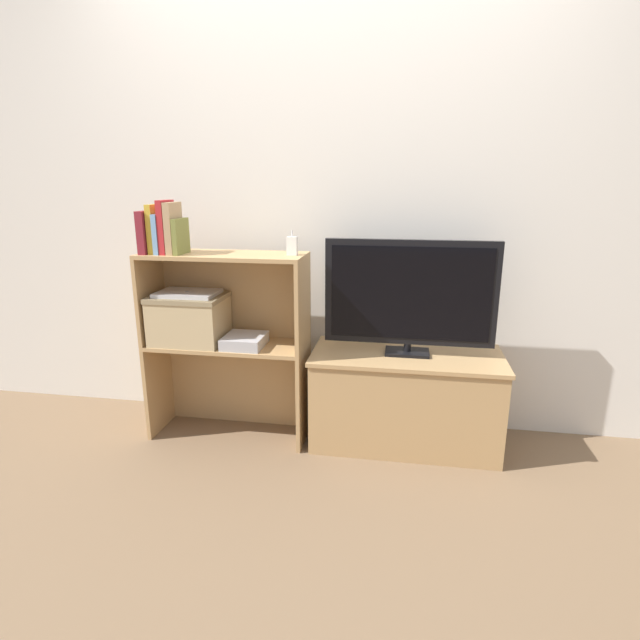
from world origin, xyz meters
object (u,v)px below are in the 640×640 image
object	(u,v)px
book_crimson	(166,227)
book_olive	(181,236)
tv	(410,295)
book_maroon	(148,232)
magazine_stack	(245,341)
tv_stand	(405,398)
laptop	(188,293)
book_skyblue	(161,234)
storage_basket_left	(189,317)
baby_monitor	(292,246)
book_tan	(173,228)
book_mustard	(155,229)

from	to	relation	value
book_crimson	book_olive	distance (m)	0.08
tv	book_maroon	distance (m)	1.33
book_crimson	magazine_stack	bearing A→B (deg)	2.16
tv	tv_stand	bearing A→B (deg)	90.00
book_olive	laptop	distance (m)	0.30
book_maroon	book_olive	xyz separation A→B (m)	(0.17, 0.00, -0.02)
magazine_stack	book_maroon	bearing A→B (deg)	-178.31
book_maroon	book_skyblue	xyz separation A→B (m)	(0.07, 0.00, -0.01)
book_crimson	storage_basket_left	bearing A→B (deg)	27.70
book_olive	laptop	world-z (taller)	book_olive
book_crimson	baby_monitor	distance (m)	0.63
magazine_stack	baby_monitor	bearing A→B (deg)	8.62
book_maroon	baby_monitor	distance (m)	0.73
magazine_stack	laptop	bearing A→B (deg)	175.71
tv	book_maroon	bearing A→B (deg)	-174.89
book_maroon	baby_monitor	world-z (taller)	book_maroon
tv_stand	book_tan	bearing A→B (deg)	-174.21
book_skyblue	book_olive	distance (m)	0.10
tv_stand	magazine_stack	distance (m)	0.88
baby_monitor	storage_basket_left	size ratio (longest dim) A/B	0.32
tv	book_olive	size ratio (longest dim) A/B	4.84
book_crimson	storage_basket_left	distance (m)	0.47
book_crimson	baby_monitor	size ratio (longest dim) A/B	2.18
storage_basket_left	book_mustard	bearing A→B (deg)	-164.47
storage_basket_left	magazine_stack	world-z (taller)	storage_basket_left
book_crimson	book_maroon	bearing A→B (deg)	-180.00
book_olive	book_crimson	bearing A→B (deg)	180.00
tv_stand	book_skyblue	size ratio (longest dim) A/B	4.96
baby_monitor	laptop	xyz separation A→B (m)	(-0.55, -0.02, -0.25)
book_maroon	laptop	distance (m)	0.36
tv_stand	book_olive	xyz separation A→B (m)	(-1.12, -0.12, 0.83)
storage_basket_left	book_olive	bearing A→B (deg)	-86.63
book_mustard	storage_basket_left	size ratio (longest dim) A/B	0.65
book_mustard	book_tan	world-z (taller)	book_tan
book_mustard	baby_monitor	bearing A→B (deg)	4.33
book_olive	book_mustard	bearing A→B (deg)	-180.00
book_maroon	book_mustard	size ratio (longest dim) A/B	0.87
book_maroon	book_skyblue	distance (m)	0.07
book_maroon	magazine_stack	distance (m)	0.72
book_mustard	storage_basket_left	bearing A→B (deg)	15.53
laptop	baby_monitor	bearing A→B (deg)	1.56
book_crimson	baby_monitor	bearing A→B (deg)	4.76
baby_monitor	laptop	bearing A→B (deg)	-178.44
book_skyblue	book_tan	bearing A→B (deg)	0.00
book_mustard	magazine_stack	distance (m)	0.71
tv_stand	book_olive	distance (m)	1.40
book_maroon	book_mustard	distance (m)	0.04
tv_stand	book_mustard	distance (m)	1.53
book_crimson	laptop	world-z (taller)	book_crimson
baby_monitor	book_skyblue	bearing A→B (deg)	-175.46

